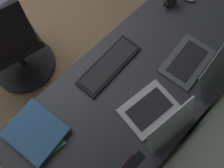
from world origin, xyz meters
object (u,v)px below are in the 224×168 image
keyboard_main (109,65)px  office_chair (9,46)px  laptop_left (158,115)px  laptop_leftmost (198,64)px  drawer_pedestal (143,99)px  book_stack_far (36,132)px

keyboard_main → office_chair: 0.85m
laptop_left → keyboard_main: size_ratio=0.76×
laptop_left → office_chair: 1.21m
laptop_leftmost → laptop_left: (0.39, 0.02, 0.00)m
laptop_leftmost → office_chair: size_ratio=0.36×
drawer_pedestal → keyboard_main: keyboard_main is taller
laptop_leftmost → keyboard_main: 0.50m
book_stack_far → laptop_leftmost: bearing=157.1°
keyboard_main → book_stack_far: (0.54, -0.00, 0.01)m
laptop_leftmost → keyboard_main: (0.34, -0.37, -0.04)m
drawer_pedestal → book_stack_far: (0.65, -0.23, 0.40)m
laptop_left → book_stack_far: bearing=-38.7°
laptop_leftmost → laptop_left: bearing=3.6°
keyboard_main → office_chair: office_chair is taller
drawer_pedestal → keyboard_main: 0.47m
laptop_leftmost → book_stack_far: size_ratio=1.14×
keyboard_main → drawer_pedestal: bearing=116.6°
laptop_leftmost → keyboard_main: bearing=-47.3°
book_stack_far → office_chair: bearing=-107.8°
drawer_pedestal → laptop_leftmost: laptop_leftmost is taller
laptop_leftmost → laptop_left: size_ratio=1.07×
drawer_pedestal → laptop_leftmost: 0.50m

